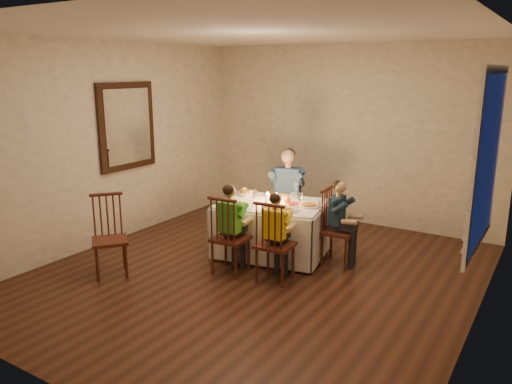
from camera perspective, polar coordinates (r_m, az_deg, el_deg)
The scene contains 26 objects.
ground at distance 5.66m, azimuth 0.03°, elevation -9.39°, with size 5.00×5.00×0.00m, color black.
wall_left at distance 6.74m, azimuth -16.46°, elevation 5.32°, with size 0.02×5.00×2.60m, color silver.
wall_right at distance 4.54m, azimuth 24.87°, elevation 0.65°, with size 0.02×5.00×2.60m, color silver.
wall_back at distance 7.50m, azimuth 10.30°, elevation 6.47°, with size 4.50×0.02×2.60m, color silver.
ceiling at distance 5.22m, azimuth 0.03°, elevation 17.86°, with size 5.00×5.00×0.00m, color white.
dining_table at distance 6.08m, azimuth 1.78°, elevation -2.98°, with size 1.44×1.16×0.64m.
chair_adult at distance 6.84m, azimuth 3.53°, elevation -5.24°, with size 0.37×0.36×0.91m, color #36140E, non-canonical shape.
chair_near_left at distance 5.72m, azimuth -2.89°, elevation -9.15°, with size 0.37×0.36×0.91m, color #36140E, non-canonical shape.
chair_near_right at distance 5.53m, azimuth 2.16°, elevation -10.01°, with size 0.37×0.36×0.91m, color #36140E, non-canonical shape.
chair_end at distance 6.03m, azimuth 9.28°, elevation -8.09°, with size 0.37×0.36×0.91m, color #36140E, non-canonical shape.
chair_extra at distance 5.87m, azimuth -16.11°, elevation -9.10°, with size 0.37×0.36×0.91m, color #36140E, non-canonical shape.
adult at distance 6.84m, azimuth 3.53°, elevation -5.24°, with size 0.44×0.41×1.22m, color navy, non-canonical shape.
child_green at distance 5.72m, azimuth -2.89°, elevation -9.15°, with size 0.33×0.30×1.02m, color green, non-canonical shape.
child_yellow at distance 5.53m, azimuth 2.16°, elevation -10.01°, with size 0.30×0.28×0.98m, color yellow, non-canonical shape.
child_teal at distance 6.03m, azimuth 9.28°, elevation -8.09°, with size 0.32×0.29×1.01m, color #192F3F, non-canonical shape.
setting_adult at distance 6.26m, azimuth 2.95°, elevation -0.57°, with size 0.26×0.26×0.02m, color white.
setting_green at distance 5.88m, azimuth -1.96°, elevation -1.52°, with size 0.26×0.26×0.02m, color white.
setting_yellow at distance 5.74m, azimuth 3.22°, elevation -1.93°, with size 0.26×0.26×0.02m, color white.
setting_teal at distance 5.89m, azimuth 6.02°, elevation -1.57°, with size 0.26×0.26×0.02m, color white.
candle_left at distance 6.03m, azimuth 1.32°, elevation -0.73°, with size 0.06×0.06×0.10m, color white.
candle_right at distance 6.00m, azimuth 2.36°, elevation -0.83°, with size 0.06×0.06×0.10m, color white.
squash at distance 6.42m, azimuth -1.35°, elevation 0.13°, with size 0.09×0.09×0.09m, color gold.
orange_fruit at distance 6.00m, azimuth 3.56°, elevation -0.92°, with size 0.08×0.08×0.08m, color orange.
serving_bowl at distance 6.37m, azimuth -1.18°, elevation -0.18°, with size 0.20×0.20×0.05m, color white.
wall_mirror at distance 6.90m, azimuth -14.52°, elevation 7.30°, with size 0.06×0.95×1.15m.
window_blinds at distance 4.60m, azimuth 24.75°, elevation 3.38°, with size 0.07×1.34×1.54m.
Camera 1 is at (2.77, -4.41, 2.24)m, focal length 35.00 mm.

